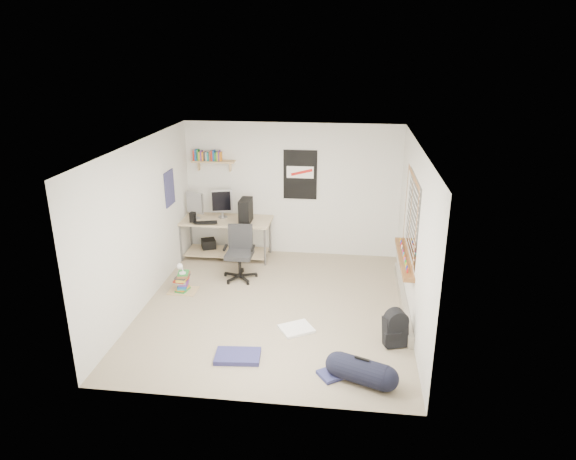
# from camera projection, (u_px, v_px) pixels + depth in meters

# --- Properties ---
(floor) EXTENTS (4.00, 4.50, 0.01)m
(floor) POSITION_uv_depth(u_px,v_px,m) (275.00, 307.00, 7.90)
(floor) COLOR gray
(floor) RESTS_ON ground
(ceiling) EXTENTS (4.00, 4.50, 0.01)m
(ceiling) POSITION_uv_depth(u_px,v_px,m) (273.00, 145.00, 7.05)
(ceiling) COLOR white
(ceiling) RESTS_ON ground
(back_wall) EXTENTS (4.00, 0.01, 2.50)m
(back_wall) POSITION_uv_depth(u_px,v_px,m) (292.00, 190.00, 9.58)
(back_wall) COLOR silver
(back_wall) RESTS_ON ground
(left_wall) EXTENTS (0.01, 4.50, 2.50)m
(left_wall) POSITION_uv_depth(u_px,v_px,m) (142.00, 225.00, 7.70)
(left_wall) COLOR silver
(left_wall) RESTS_ON ground
(right_wall) EXTENTS (0.01, 4.50, 2.50)m
(right_wall) POSITION_uv_depth(u_px,v_px,m) (415.00, 236.00, 7.24)
(right_wall) COLOR silver
(right_wall) RESTS_ON ground
(desk) EXTENTS (1.76, 0.92, 0.77)m
(desk) POSITION_uv_depth(u_px,v_px,m) (226.00, 239.00, 9.65)
(desk) COLOR #C8BE8B
(desk) RESTS_ON floor
(monitor_left) EXTENTS (0.37, 0.23, 0.40)m
(monitor_left) POSITION_uv_depth(u_px,v_px,m) (195.00, 208.00, 9.47)
(monitor_left) COLOR #98989C
(monitor_left) RESTS_ON desk
(monitor_right) EXTENTS (0.39, 0.19, 0.42)m
(monitor_right) POSITION_uv_depth(u_px,v_px,m) (222.00, 206.00, 9.54)
(monitor_right) COLOR #A0A0A5
(monitor_right) RESTS_ON desk
(pc_tower) EXTENTS (0.20, 0.41, 0.43)m
(pc_tower) POSITION_uv_depth(u_px,v_px,m) (246.00, 211.00, 9.24)
(pc_tower) COLOR black
(pc_tower) RESTS_ON desk
(keyboard) EXTENTS (0.43, 0.25, 0.02)m
(keyboard) POSITION_uv_depth(u_px,v_px,m) (206.00, 222.00, 9.25)
(keyboard) COLOR black
(keyboard) RESTS_ON desk
(speaker_left) EXTENTS (0.11, 0.11, 0.19)m
(speaker_left) POSITION_uv_depth(u_px,v_px,m) (193.00, 217.00, 9.27)
(speaker_left) COLOR black
(speaker_left) RESTS_ON desk
(speaker_right) EXTENTS (0.09, 0.09, 0.17)m
(speaker_right) POSITION_uv_depth(u_px,v_px,m) (244.00, 220.00, 9.14)
(speaker_right) COLOR black
(speaker_right) RESTS_ON desk
(office_chair) EXTENTS (0.65, 0.65, 0.93)m
(office_chair) POSITION_uv_depth(u_px,v_px,m) (239.00, 252.00, 8.69)
(office_chair) COLOR #252527
(office_chair) RESTS_ON floor
(wall_shelf) EXTENTS (0.80, 0.22, 0.24)m
(wall_shelf) POSITION_uv_depth(u_px,v_px,m) (214.00, 161.00, 9.46)
(wall_shelf) COLOR tan
(wall_shelf) RESTS_ON back_wall
(poster_back_wall) EXTENTS (0.62, 0.03, 0.92)m
(poster_back_wall) POSITION_uv_depth(u_px,v_px,m) (300.00, 175.00, 9.44)
(poster_back_wall) COLOR black
(poster_back_wall) RESTS_ON back_wall
(poster_left_wall) EXTENTS (0.02, 0.42, 0.60)m
(poster_left_wall) POSITION_uv_depth(u_px,v_px,m) (170.00, 188.00, 8.74)
(poster_left_wall) COLOR navy
(poster_left_wall) RESTS_ON left_wall
(window) EXTENTS (0.10, 1.50, 1.26)m
(window) POSITION_uv_depth(u_px,v_px,m) (410.00, 216.00, 7.46)
(window) COLOR brown
(window) RESTS_ON right_wall
(baseboard_heater) EXTENTS (0.08, 2.50, 0.18)m
(baseboard_heater) POSITION_uv_depth(u_px,v_px,m) (403.00, 300.00, 7.92)
(baseboard_heater) COLOR #B7B2A8
(baseboard_heater) RESTS_ON floor
(backpack) EXTENTS (0.37, 0.33, 0.41)m
(backpack) POSITION_uv_depth(u_px,v_px,m) (395.00, 331.00, 6.84)
(backpack) COLOR black
(backpack) RESTS_ON floor
(duffel_bag) EXTENTS (0.40, 0.40, 0.61)m
(duffel_bag) POSITION_uv_depth(u_px,v_px,m) (361.00, 372.00, 6.08)
(duffel_bag) COLOR black
(duffel_bag) RESTS_ON floor
(tshirt) EXTENTS (0.56, 0.54, 0.04)m
(tshirt) POSITION_uv_depth(u_px,v_px,m) (296.00, 329.00, 7.24)
(tshirt) COLOR white
(tshirt) RESTS_ON floor
(jeans_a) EXTENTS (0.60, 0.41, 0.06)m
(jeans_a) POSITION_uv_depth(u_px,v_px,m) (238.00, 356.00, 6.58)
(jeans_a) COLOR navy
(jeans_a) RESTS_ON floor
(jeans_b) EXTENTS (0.45, 0.43, 0.05)m
(jeans_b) POSITION_uv_depth(u_px,v_px,m) (334.00, 373.00, 6.24)
(jeans_b) COLOR navy
(jeans_b) RESTS_ON floor
(book_stack) EXTENTS (0.48, 0.41, 0.30)m
(book_stack) POSITION_uv_depth(u_px,v_px,m) (182.00, 283.00, 8.35)
(book_stack) COLOR brown
(book_stack) RESTS_ON floor
(desk_lamp) EXTENTS (0.17, 0.21, 0.18)m
(desk_lamp) POSITION_uv_depth(u_px,v_px,m) (182.00, 270.00, 8.25)
(desk_lamp) COLOR silver
(desk_lamp) RESTS_ON book_stack
(subwoofer) EXTENTS (0.34, 0.34, 0.28)m
(subwoofer) POSITION_uv_depth(u_px,v_px,m) (209.00, 246.00, 9.90)
(subwoofer) COLOR black
(subwoofer) RESTS_ON floor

